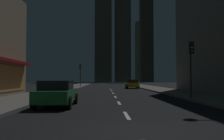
% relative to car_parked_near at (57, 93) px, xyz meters
% --- Properties ---
extents(ground_plane, '(78.00, 136.00, 0.10)m').
position_rel_car_parked_near_xyz_m(ground_plane, '(3.60, 25.33, -0.79)').
color(ground_plane, black).
extents(sidewalk_right, '(4.00, 76.00, 0.15)m').
position_rel_car_parked_near_xyz_m(sidewalk_right, '(10.60, 25.33, -0.67)').
color(sidewalk_right, '#605E59').
rests_on(sidewalk_right, ground).
extents(sidewalk_left, '(4.00, 76.00, 0.15)m').
position_rel_car_parked_near_xyz_m(sidewalk_left, '(-3.40, 25.33, -0.67)').
color(sidewalk_left, '#605E59').
rests_on(sidewalk_left, ground).
extents(lane_marking_center, '(0.16, 33.40, 0.01)m').
position_rel_car_parked_near_xyz_m(lane_marking_center, '(3.60, 6.93, -0.73)').
color(lane_marking_center, silver).
rests_on(lane_marking_center, ground).
extents(skyscraper_distant_tall, '(8.22, 7.92, 56.86)m').
position_rel_car_parked_near_xyz_m(skyscraper_distant_tall, '(2.06, 105.15, 27.69)').
color(skyscraper_distant_tall, '#504C3C').
rests_on(skyscraper_distant_tall, ground).
extents(skyscraper_distant_mid, '(7.81, 8.73, 57.72)m').
position_rel_car_parked_near_xyz_m(skyscraper_distant_mid, '(11.96, 108.82, 28.12)').
color(skyscraper_distant_mid, '#4E4A3A').
rests_on(skyscraper_distant_mid, ground).
extents(skyscraper_distant_short, '(6.18, 6.21, 48.77)m').
position_rel_car_parked_near_xyz_m(skyscraper_distant_short, '(23.77, 106.20, 23.64)').
color(skyscraper_distant_short, '#39362A').
rests_on(skyscraper_distant_short, ground).
extents(skyscraper_distant_slender, '(6.78, 7.91, 39.04)m').
position_rel_car_parked_near_xyz_m(skyscraper_distant_slender, '(26.76, 144.17, 18.78)').
color(skyscraper_distant_slender, '#5F5A47').
rests_on(skyscraper_distant_slender, ground).
extents(car_parked_near, '(1.98, 4.24, 1.45)m').
position_rel_car_parked_near_xyz_m(car_parked_near, '(0.00, 0.00, 0.00)').
color(car_parked_near, '#1E722D').
rests_on(car_parked_near, ground).
extents(car_parked_far, '(1.98, 4.24, 1.45)m').
position_rel_car_parked_near_xyz_m(car_parked_far, '(7.20, 25.56, 0.00)').
color(car_parked_far, gold).
rests_on(car_parked_far, ground).
extents(fire_hydrant_far_left, '(0.42, 0.30, 0.65)m').
position_rel_car_parked_near_xyz_m(fire_hydrant_far_left, '(-2.30, 18.09, -0.29)').
color(fire_hydrant_far_left, gold).
rests_on(fire_hydrant_far_left, sidewalk_left).
extents(traffic_light_near_right, '(0.32, 0.48, 4.20)m').
position_rel_car_parked_near_xyz_m(traffic_light_near_right, '(9.10, 3.96, 2.45)').
color(traffic_light_near_right, '#2D2D2D').
rests_on(traffic_light_near_right, sidewalk_right).
extents(traffic_light_far_left, '(0.32, 0.48, 4.20)m').
position_rel_car_parked_near_xyz_m(traffic_light_far_left, '(-1.90, 32.07, 2.45)').
color(traffic_light_far_left, '#2D2D2D').
rests_on(traffic_light_far_left, sidewalk_left).
extents(street_lamp_right, '(1.96, 0.56, 6.58)m').
position_rel_car_parked_near_xyz_m(street_lamp_right, '(8.98, -0.33, 4.33)').
color(street_lamp_right, '#38383D').
rests_on(street_lamp_right, sidewalk_right).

